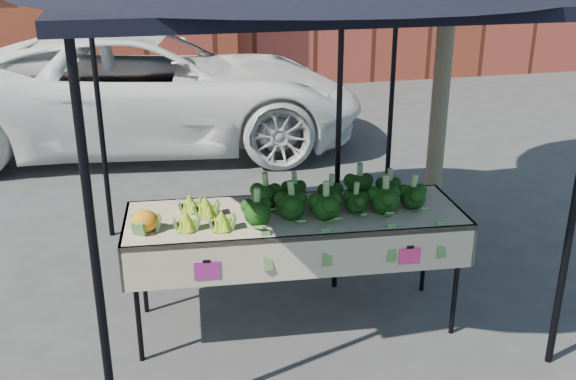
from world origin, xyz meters
The scene contains 6 objects.
ground centered at (0.00, 0.00, 0.00)m, with size 90.00×90.00×0.00m, color #323235.
table centered at (-0.05, 0.08, 0.45)m, with size 2.47×1.04×0.90m.
canopy centered at (0.07, 0.61, 1.37)m, with size 3.16×3.16×2.74m, color black, non-canonical shape.
broccoli_heap centered at (0.23, 0.10, 1.02)m, with size 1.36×0.56×0.24m, color #0D340A.
romanesco_cluster centered at (-0.71, 0.11, 0.99)m, with size 0.42×0.56×0.19m, color #9EAF24.
cauliflower_pair centered at (-1.10, 0.03, 0.98)m, with size 0.19×0.19×0.17m, color orange.
Camera 1 is at (-1.17, -4.04, 2.69)m, focal length 40.52 mm.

